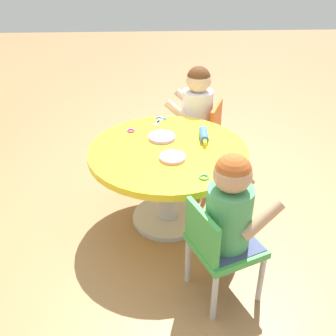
% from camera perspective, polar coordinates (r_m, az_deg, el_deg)
% --- Properties ---
extents(ground_plane, '(10.00, 10.00, 0.00)m').
position_cam_1_polar(ground_plane, '(2.61, -0.00, -7.07)').
color(ground_plane, '#9E7247').
extents(craft_table, '(0.91, 0.91, 0.50)m').
position_cam_1_polar(craft_table, '(2.39, -0.00, 0.19)').
color(craft_table, silver).
rests_on(craft_table, ground).
extents(child_chair_left, '(0.39, 0.39, 0.54)m').
position_cam_1_polar(child_chair_left, '(1.98, 7.16, -10.68)').
color(child_chair_left, '#B7B7BC').
rests_on(child_chair_left, ground).
extents(seated_child_left, '(0.38, 0.42, 0.51)m').
position_cam_1_polar(seated_child_left, '(1.85, 8.66, -5.09)').
color(seated_child_left, '#3F4772').
rests_on(seated_child_left, ground).
extents(child_chair_right, '(0.39, 0.39, 0.54)m').
position_cam_1_polar(child_chair_right, '(2.95, 4.62, 4.80)').
color(child_chair_right, '#B7B7BC').
rests_on(child_chair_right, ground).
extents(seated_child_right, '(0.38, 0.42, 0.51)m').
position_cam_1_polar(seated_child_right, '(2.87, 4.03, 8.96)').
color(seated_child_right, '#3F4772').
rests_on(seated_child_right, ground).
extents(rolling_pin, '(0.23, 0.06, 0.05)m').
position_cam_1_polar(rolling_pin, '(2.44, 4.99, 4.60)').
color(rolling_pin, '#3F72CC').
rests_on(rolling_pin, craft_table).
extents(craft_scissors, '(0.14, 0.10, 0.01)m').
position_cam_1_polar(craft_scissors, '(2.67, -1.12, 6.66)').
color(craft_scissors, silver).
rests_on(craft_scissors, craft_table).
extents(playdough_blob_0, '(0.16, 0.16, 0.02)m').
position_cam_1_polar(playdough_blob_0, '(2.44, -0.84, 4.31)').
color(playdough_blob_0, '#CC99E5').
rests_on(playdough_blob_0, craft_table).
extents(playdough_blob_1, '(0.14, 0.14, 0.02)m').
position_cam_1_polar(playdough_blob_1, '(2.23, 0.63, 1.48)').
color(playdough_blob_1, pink).
rests_on(playdough_blob_1, craft_table).
extents(cookie_cutter_0, '(0.05, 0.05, 0.01)m').
position_cam_1_polar(cookie_cutter_0, '(2.08, 5.01, -1.27)').
color(cookie_cutter_0, '#4CB259').
rests_on(cookie_cutter_0, craft_table).
extents(cookie_cutter_1, '(0.05, 0.05, 0.01)m').
position_cam_1_polar(cookie_cutter_1, '(2.54, -5.16, 5.19)').
color(cookie_cutter_1, '#D83FA5').
rests_on(cookie_cutter_1, craft_table).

